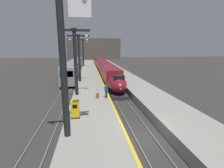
% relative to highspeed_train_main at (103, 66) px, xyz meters
% --- Properties ---
extents(ground_plane, '(260.00, 260.00, 0.00)m').
position_rel_highspeed_train_main_xyz_m(ground_plane, '(0.00, -36.97, -1.96)').
color(ground_plane, '#33302D').
extents(platform_left, '(4.80, 110.00, 1.05)m').
position_rel_highspeed_train_main_xyz_m(platform_left, '(-4.05, -12.22, -1.44)').
color(platform_left, gray).
rests_on(platform_left, ground).
extents(platform_right, '(4.80, 110.00, 1.05)m').
position_rel_highspeed_train_main_xyz_m(platform_right, '(4.05, -12.22, -1.44)').
color(platform_right, gray).
rests_on(platform_right, ground).
extents(platform_left_safety_stripe, '(0.20, 107.80, 0.01)m').
position_rel_highspeed_train_main_xyz_m(platform_left_safety_stripe, '(-1.77, -12.22, -0.91)').
color(platform_left_safety_stripe, yellow).
rests_on(platform_left_safety_stripe, platform_left).
extents(rail_main_left, '(0.08, 110.00, 0.12)m').
position_rel_highspeed_train_main_xyz_m(rail_main_left, '(-0.75, -9.47, -1.90)').
color(rail_main_left, slate).
rests_on(rail_main_left, ground).
extents(rail_main_right, '(0.08, 110.00, 0.12)m').
position_rel_highspeed_train_main_xyz_m(rail_main_right, '(0.75, -9.47, -1.90)').
color(rail_main_right, slate).
rests_on(rail_main_right, ground).
extents(rail_secondary_left, '(0.08, 110.00, 0.12)m').
position_rel_highspeed_train_main_xyz_m(rail_secondary_left, '(-8.85, -9.47, -1.90)').
color(rail_secondary_left, slate).
rests_on(rail_secondary_left, ground).
extents(rail_secondary_right, '(0.08, 110.00, 0.12)m').
position_rel_highspeed_train_main_xyz_m(rail_secondary_right, '(-7.35, -9.47, -1.90)').
color(rail_secondary_right, slate).
rests_on(rail_secondary_right, ground).
extents(highspeed_train_main, '(2.92, 56.15, 3.60)m').
position_rel_highspeed_train_main_xyz_m(highspeed_train_main, '(0.00, 0.00, 0.00)').
color(highspeed_train_main, maroon).
rests_on(highspeed_train_main, ground).
extents(regional_train_adjacent, '(2.85, 36.60, 3.80)m').
position_rel_highspeed_train_main_xyz_m(regional_train_adjacent, '(-8.10, -1.37, 0.17)').
color(regional_train_adjacent, gray).
rests_on(regional_train_adjacent, ground).
extents(station_column_near, '(4.00, 0.68, 9.97)m').
position_rel_highspeed_train_main_xyz_m(station_column_near, '(-5.85, -37.67, 5.14)').
color(station_column_near, black).
rests_on(station_column_near, platform_left).
extents(station_column_mid, '(4.00, 0.68, 8.52)m').
position_rel_highspeed_train_main_xyz_m(station_column_mid, '(-5.90, -26.98, 4.26)').
color(station_column_mid, black).
rests_on(station_column_mid, platform_left).
extents(station_column_far, '(4.00, 0.68, 8.57)m').
position_rel_highspeed_train_main_xyz_m(station_column_far, '(-5.90, -17.54, 4.29)').
color(station_column_far, black).
rests_on(station_column_far, platform_left).
extents(station_column_distant, '(4.00, 0.68, 9.27)m').
position_rel_highspeed_train_main_xyz_m(station_column_distant, '(-5.90, 10.25, 4.66)').
color(station_column_distant, black).
rests_on(station_column_distant, platform_left).
extents(passenger_near_edge, '(0.43, 0.43, 1.69)m').
position_rel_highspeed_train_main_xyz_m(passenger_near_edge, '(-2.17, -29.03, 0.08)').
color(passenger_near_edge, '#23232D').
rests_on(passenger_near_edge, platform_left).
extents(rolling_suitcase, '(0.40, 0.22, 0.98)m').
position_rel_highspeed_train_main_xyz_m(rolling_suitcase, '(-3.26, -29.01, -0.61)').
color(rolling_suitcase, brown).
rests_on(rolling_suitcase, platform_left).
extents(ticket_machine_yellow, '(0.76, 0.62, 1.60)m').
position_rel_highspeed_train_main_xyz_m(ticket_machine_yellow, '(-5.55, -34.61, -0.17)').
color(ticket_machine_yellow, yellow).
rests_on(ticket_machine_yellow, platform_left).
extents(terminus_back_wall, '(36.00, 2.00, 14.00)m').
position_rel_highspeed_train_main_xyz_m(terminus_back_wall, '(0.00, 65.03, 5.04)').
color(terminus_back_wall, '#4C4742').
rests_on(terminus_back_wall, ground).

